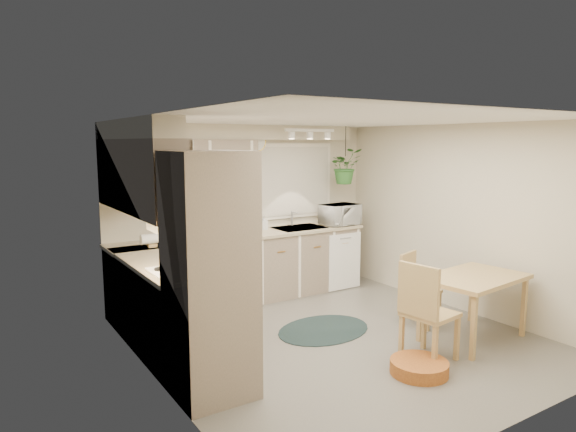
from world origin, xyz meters
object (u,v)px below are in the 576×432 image
object	(u,v)px
chair_left	(430,311)
microwave	(340,212)
chair_back	(421,290)
dining_table	(473,307)
pet_bed	(419,367)
braided_rug	(324,330)

from	to	relation	value
chair_left	microwave	bearing A→B (deg)	152.44
chair_back	microwave	xyz separation A→B (m)	(0.22, 1.84, 0.70)
dining_table	chair_left	distance (m)	0.85
pet_bed	braided_rug	bearing A→B (deg)	93.25
pet_bed	microwave	bearing A→B (deg)	65.99
microwave	dining_table	bearing A→B (deg)	-97.69
chair_left	chair_back	distance (m)	1.03
pet_bed	chair_back	bearing A→B (deg)	42.56
braided_rug	pet_bed	xyz separation A→B (m)	(0.08, -1.40, 0.06)
chair_left	chair_back	xyz separation A→B (m)	(0.69, 0.75, -0.08)
chair_back	pet_bed	size ratio (longest dim) A/B	1.56
chair_left	braided_rug	distance (m)	1.38
chair_back	microwave	world-z (taller)	microwave
microwave	chair_back	bearing A→B (deg)	-102.46
pet_bed	microwave	world-z (taller)	microwave
dining_table	pet_bed	size ratio (longest dim) A/B	2.09
chair_left	microwave	distance (m)	2.82
chair_back	braided_rug	size ratio (longest dim) A/B	0.73
chair_back	microwave	size ratio (longest dim) A/B	1.54
chair_back	braided_rug	xyz separation A→B (m)	(-1.10, 0.47, -0.42)
chair_back	braided_rug	world-z (taller)	chair_back
dining_table	chair_left	bearing A→B (deg)	-171.48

